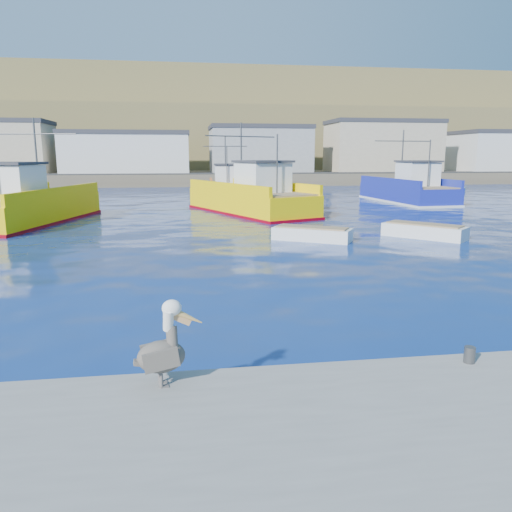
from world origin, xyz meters
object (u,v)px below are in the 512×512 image
(trawler_blue, at_px, (408,190))
(skiff_far, at_px, (457,191))
(skiff_mid, at_px, (312,235))
(trawler_yellow_a, at_px, (28,206))
(boat_orange, at_px, (226,187))
(skiff_extra, at_px, (424,232))
(trawler_yellow_b, at_px, (252,198))
(pelican, at_px, (164,349))

(trawler_blue, xyz_separation_m, skiff_far, (10.64, 9.93, -0.81))
(skiff_mid, distance_m, skiff_far, 38.15)
(trawler_yellow_a, relative_size, skiff_far, 3.57)
(trawler_yellow_a, distance_m, boat_orange, 22.94)
(skiff_far, height_order, skiff_extra, skiff_extra)
(skiff_extra, bearing_deg, trawler_yellow_b, 120.61)
(skiff_far, xyz_separation_m, pelican, (-31.46, -45.41, 0.87))
(trawler_yellow_a, bearing_deg, pelican, -69.95)
(trawler_yellow_b, bearing_deg, boat_orange, 92.26)
(trawler_yellow_b, height_order, boat_orange, trawler_yellow_b)
(trawler_blue, distance_m, skiff_extra, 20.83)
(trawler_yellow_a, xyz_separation_m, skiff_mid, (16.00, -8.94, -0.81))
(trawler_yellow_a, distance_m, skiff_far, 45.40)
(boat_orange, bearing_deg, trawler_yellow_a, -127.81)
(boat_orange, xyz_separation_m, pelican, (-4.84, -43.37, 0.07))
(skiff_far, bearing_deg, boat_orange, -175.63)
(trawler_yellow_b, height_order, pelican, trawler_yellow_b)
(skiff_mid, distance_m, pelican, 17.69)
(trawler_blue, bearing_deg, skiff_mid, -126.22)
(trawler_blue, xyz_separation_m, pelican, (-20.82, -35.48, 0.05))
(trawler_yellow_a, bearing_deg, skiff_far, 26.36)
(pelican, bearing_deg, boat_orange, 83.63)
(trawler_yellow_b, relative_size, skiff_mid, 3.25)
(trawler_blue, bearing_deg, trawler_yellow_a, -161.20)
(trawler_yellow_b, height_order, skiff_extra, trawler_yellow_b)
(skiff_extra, bearing_deg, boat_orange, 106.28)
(trawler_yellow_a, xyz_separation_m, pelican, (9.22, -25.25, 0.03))
(skiff_far, bearing_deg, skiff_extra, -122.70)
(trawler_yellow_b, xyz_separation_m, skiff_extra, (7.33, -12.39, -0.81))
(trawler_yellow_a, bearing_deg, boat_orange, 52.19)
(trawler_yellow_a, xyz_separation_m, trawler_blue, (30.03, 10.22, -0.02))
(skiff_far, bearing_deg, skiff_mid, -130.30)
(boat_orange, height_order, skiff_mid, boat_orange)
(trawler_blue, distance_m, boat_orange, 17.82)
(trawler_yellow_b, xyz_separation_m, pelican, (-5.43, -28.67, 0.01))
(trawler_blue, height_order, skiff_mid, trawler_blue)
(boat_orange, distance_m, skiff_extra, 28.23)
(trawler_yellow_b, bearing_deg, skiff_extra, -59.39)
(trawler_blue, height_order, skiff_far, trawler_blue)
(trawler_yellow_a, distance_m, trawler_blue, 31.72)
(pelican, bearing_deg, skiff_far, 55.29)
(skiff_mid, bearing_deg, skiff_far, 49.70)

